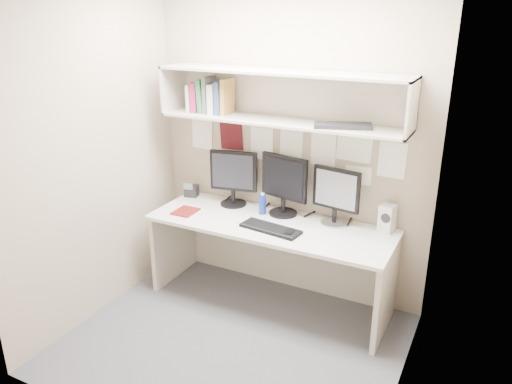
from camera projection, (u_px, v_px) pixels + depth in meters
The scene contains 19 objects.
floor at pixel (233, 343), 3.74m from camera, with size 2.40×2.00×0.01m, color #45454A.
wall_back at pixel (289, 144), 4.13m from camera, with size 2.40×0.02×2.60m, color gray.
wall_front at pixel (128, 237), 2.46m from camera, with size 2.40×0.02×2.60m, color gray.
wall_left at pixel (93, 156), 3.80m from camera, with size 0.02×2.00×2.60m, color gray.
wall_right at pixel (416, 210), 2.78m from camera, with size 0.02×2.00×2.60m, color gray.
desk at pixel (270, 262), 4.16m from camera, with size 2.00×0.70×0.73m.
overhead_hutch at pixel (283, 96), 3.87m from camera, with size 2.00×0.38×0.40m.
pinned_papers at pixel (289, 150), 4.14m from camera, with size 1.92×0.01×0.48m, color white, non-canonical shape.
monitor_left at pixel (233, 176), 4.32m from camera, with size 0.41×0.23×0.49m.
monitor_center at pixel (284, 183), 4.12m from camera, with size 0.43×0.24×0.51m.
monitor_right at pixel (336, 194), 3.93m from camera, with size 0.40×0.22×0.46m.
keyboard at pixel (271, 229), 3.89m from camera, with size 0.49×0.17×0.02m, color black.
mouse at pixel (289, 233), 3.81m from camera, with size 0.06×0.10×0.03m, color black.
speaker at pixel (387, 218), 3.84m from camera, with size 0.13×0.13×0.22m.
blue_bottle at pixel (262, 204), 4.18m from camera, with size 0.06×0.06×0.18m.
maroon_notebook at pixel (185, 211), 4.24m from camera, with size 0.18×0.22×0.01m, color #5D1210.
desk_phone at pixel (191, 191), 4.58m from camera, with size 0.13×0.13×0.14m.
book_stack at pixel (211, 97), 4.13m from camera, with size 0.37×0.18×0.30m.
hutch_tray at pixel (343, 126), 3.63m from camera, with size 0.42×0.16×0.03m, color black.
Camera 1 is at (1.57, -2.70, 2.36)m, focal length 35.00 mm.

